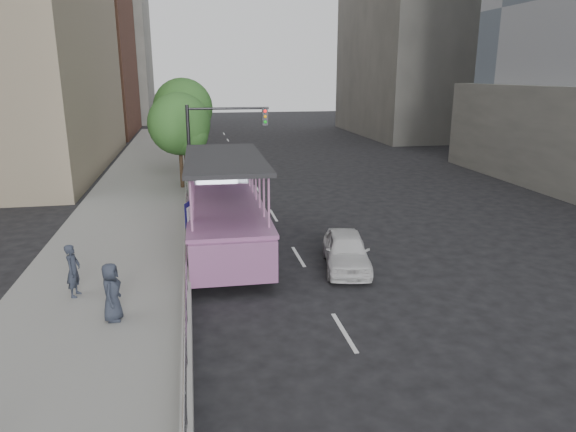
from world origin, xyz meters
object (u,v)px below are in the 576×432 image
duck_boat (224,208)px  street_tree_far (185,110)px  pedestrian_near (73,270)px  street_tree_near (181,126)px  parking_sign (189,229)px  pedestrian_far (112,292)px  traffic_signal (212,139)px  car (346,251)px

duck_boat → street_tree_far: (-1.52, 15.43, 2.92)m
duck_boat → pedestrian_near: size_ratio=7.05×
street_tree_near → street_tree_far: street_tree_far is taller
parking_sign → street_tree_near: bearing=91.3°
duck_boat → pedestrian_near: (-4.80, -5.38, -0.28)m
pedestrian_far → traffic_signal: (3.35, 13.21, 2.39)m
street_tree_near → street_tree_far: bearing=88.1°
car → pedestrian_far: bearing=-145.1°
pedestrian_near → parking_sign: size_ratio=0.62×
traffic_signal → street_tree_near: (-1.60, 3.43, 0.32)m
pedestrian_far → street_tree_far: street_tree_far is taller
parking_sign → duck_boat: bearing=68.0°
parking_sign → street_tree_near: 13.11m
duck_boat → car: (4.01, -3.94, -0.74)m
car → street_tree_far: 20.47m
parking_sign → car: bearing=-4.6°
pedestrian_near → parking_sign: parking_sign is taller
traffic_signal → parking_sign: bearing=-97.8°
car → street_tree_far: (-5.53, 19.36, 3.66)m
parking_sign → street_tree_near: size_ratio=0.45×
duck_boat → pedestrian_far: 8.01m
car → street_tree_near: (-5.73, 13.36, 3.17)m
street_tree_near → street_tree_far: (0.20, 6.00, 0.49)m
car → street_tree_near: 14.88m
pedestrian_near → pedestrian_far: (1.33, -1.83, 0.00)m
car → traffic_signal: bearing=123.8°
traffic_signal → pedestrian_near: bearing=-112.3°
pedestrian_far → parking_sign: bearing=-22.5°
car → pedestrian_near: 8.94m
duck_boat → pedestrian_far: bearing=-115.7°
street_tree_near → pedestrian_near: bearing=-101.7°
pedestrian_far → car: bearing=-59.9°
duck_boat → car: bearing=-44.4°
duck_boat → traffic_signal: size_ratio=2.17×
pedestrian_far → street_tree_near: size_ratio=0.28×
traffic_signal → car: bearing=-67.4°
pedestrian_far → traffic_signal: bearing=-7.7°
pedestrian_far → street_tree_far: 22.94m
pedestrian_near → pedestrian_far: pedestrian_far is taller
pedestrian_far → traffic_signal: 13.83m
pedestrian_far → street_tree_near: 16.95m
duck_boat → traffic_signal: bearing=91.2°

